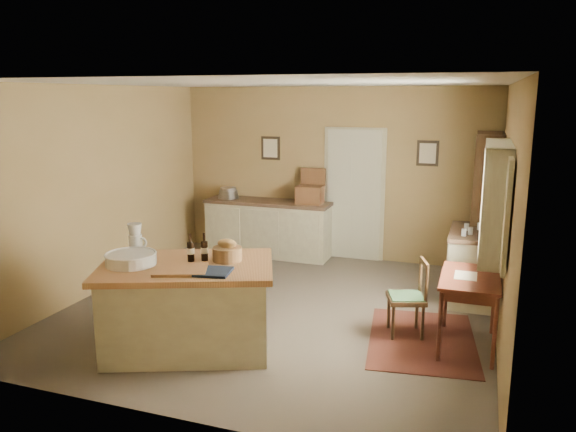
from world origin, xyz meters
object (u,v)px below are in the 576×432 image
(work_island, at_px, (187,304))
(shelving_unit, at_px, (489,210))
(sideboard, at_px, (269,226))
(writing_desk, at_px, (470,285))
(desk_chair, at_px, (406,299))
(right_cabinet, at_px, (472,265))

(work_island, distance_m, shelving_unit, 4.31)
(sideboard, xyz_separation_m, writing_desk, (3.18, -2.53, 0.19))
(sideboard, bearing_deg, desk_chair, -43.88)
(work_island, distance_m, writing_desk, 2.90)
(sideboard, bearing_deg, writing_desk, -38.44)
(work_island, height_order, sideboard, work_island)
(desk_chair, bearing_deg, shelving_unit, 51.18)
(work_island, xyz_separation_m, writing_desk, (2.72, 0.99, 0.19))
(writing_desk, relative_size, right_cabinet, 0.89)
(writing_desk, xyz_separation_m, right_cabinet, (-0.00, 1.47, -0.21))
(sideboard, bearing_deg, shelving_unit, -6.00)
(desk_chair, relative_size, right_cabinet, 0.77)
(sideboard, xyz_separation_m, right_cabinet, (3.18, -1.05, -0.02))
(work_island, bearing_deg, right_cabinet, 20.55)
(right_cabinet, bearing_deg, work_island, -137.81)
(sideboard, distance_m, shelving_unit, 3.40)
(desk_chair, bearing_deg, writing_desk, -25.53)
(writing_desk, distance_m, right_cabinet, 1.49)
(work_island, height_order, right_cabinet, work_island)
(work_island, bearing_deg, shelving_unit, 26.15)
(work_island, relative_size, desk_chair, 2.43)
(writing_desk, distance_m, shelving_unit, 2.21)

